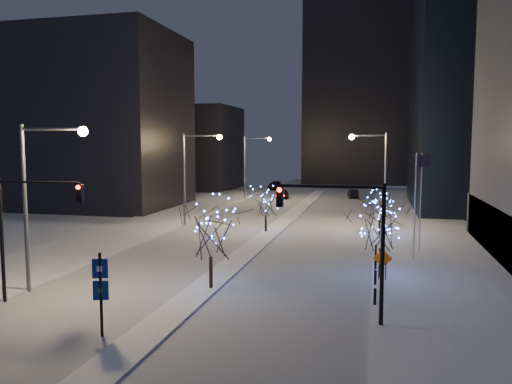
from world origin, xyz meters
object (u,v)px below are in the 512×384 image
(holiday_tree_median_near, at_px, (210,229))
(holiday_tree_plaza_near, at_px, (381,227))
(street_lamp_w_far, at_px, (251,159))
(traffic_signal_west, at_px, (25,219))
(wayfinding_sign, at_px, (101,286))
(street_lamp_w_near, at_px, (40,184))
(traffic_signal_east, at_px, (350,229))
(car_far, at_px, (275,186))
(street_lamp_east, at_px, (376,167))
(holiday_tree_median_far, at_px, (266,203))
(construction_sign, at_px, (383,261))
(holiday_tree_plaza_far, at_px, (380,204))
(street_lamp_w_mid, at_px, (193,166))
(car_mid, at_px, (353,194))
(car_near, at_px, (283,194))

(holiday_tree_median_near, height_order, holiday_tree_plaza_near, holiday_tree_median_near)
(street_lamp_w_far, xyz_separation_m, traffic_signal_west, (0.50, -52.00, -1.74))
(wayfinding_sign, bearing_deg, street_lamp_w_near, 125.03)
(traffic_signal_east, bearing_deg, car_far, 104.40)
(wayfinding_sign, bearing_deg, traffic_signal_west, 135.44)
(street_lamp_east, distance_m, holiday_tree_median_far, 12.29)
(holiday_tree_plaza_near, distance_m, construction_sign, 2.20)
(street_lamp_w_near, xyz_separation_m, holiday_tree_median_near, (9.44, 2.94, -2.76))
(holiday_tree_median_far, bearing_deg, holiday_tree_plaza_far, 5.79)
(holiday_tree_plaza_near, xyz_separation_m, holiday_tree_plaza_far, (-0.00, 15.91, -0.35))
(wayfinding_sign, bearing_deg, street_lamp_w_mid, 84.94)
(street_lamp_east, bearing_deg, wayfinding_sign, -109.98)
(traffic_signal_east, xyz_separation_m, holiday_tree_median_far, (-9.44, 23.78, -1.72))
(street_lamp_w_near, distance_m, wayfinding_sign, 9.60)
(car_mid, relative_size, construction_sign, 2.11)
(street_lamp_w_far, bearing_deg, holiday_tree_plaza_far, -53.33)
(holiday_tree_median_near, distance_m, holiday_tree_plaza_near, 11.20)
(holiday_tree_median_near, xyz_separation_m, construction_sign, (10.13, 4.32, -2.39))
(traffic_signal_west, bearing_deg, street_lamp_w_far, 90.55)
(street_lamp_w_mid, bearing_deg, construction_sign, -42.19)
(street_lamp_w_far, distance_m, traffic_signal_west, 52.04)
(holiday_tree_median_far, bearing_deg, street_lamp_w_near, -110.33)
(construction_sign, bearing_deg, holiday_tree_median_near, -157.39)
(street_lamp_w_mid, bearing_deg, car_near, 81.35)
(street_lamp_w_near, height_order, car_near, street_lamp_w_near)
(street_lamp_w_near, height_order, holiday_tree_plaza_near, street_lamp_w_near)
(street_lamp_w_near, xyz_separation_m, traffic_signal_west, (0.50, -2.00, -1.74))
(street_lamp_w_near, bearing_deg, traffic_signal_west, -76.04)
(street_lamp_east, height_order, wayfinding_sign, street_lamp_east)
(street_lamp_w_far, bearing_deg, construction_sign, -65.40)
(street_lamp_w_mid, height_order, traffic_signal_east, street_lamp_w_mid)
(street_lamp_w_near, relative_size, street_lamp_east, 1.00)
(holiday_tree_median_near, bearing_deg, street_lamp_w_near, -162.68)
(street_lamp_w_near, distance_m, street_lamp_east, 33.85)
(street_lamp_w_far, xyz_separation_m, construction_sign, (19.57, -42.73, -5.14))
(construction_sign, bearing_deg, traffic_signal_east, -102.05)
(holiday_tree_plaza_near, bearing_deg, traffic_signal_west, -152.19)
(holiday_tree_median_near, relative_size, holiday_tree_plaza_near, 1.14)
(street_lamp_w_near, distance_m, holiday_tree_plaza_near, 21.24)
(street_lamp_east, bearing_deg, street_lamp_w_near, -124.19)
(car_near, relative_size, car_far, 0.83)
(street_lamp_w_mid, relative_size, traffic_signal_west, 1.43)
(traffic_signal_west, distance_m, holiday_tree_median_near, 10.27)
(holiday_tree_plaza_far, distance_m, wayfinding_sign, 31.69)
(car_near, relative_size, holiday_tree_median_near, 0.78)
(street_lamp_w_mid, relative_size, holiday_tree_plaza_far, 2.14)
(holiday_tree_median_near, bearing_deg, street_lamp_east, 69.07)
(car_near, bearing_deg, car_mid, 13.49)
(street_lamp_w_far, distance_m, wayfinding_sign, 55.81)
(holiday_tree_plaza_near, height_order, construction_sign, holiday_tree_plaza_near)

